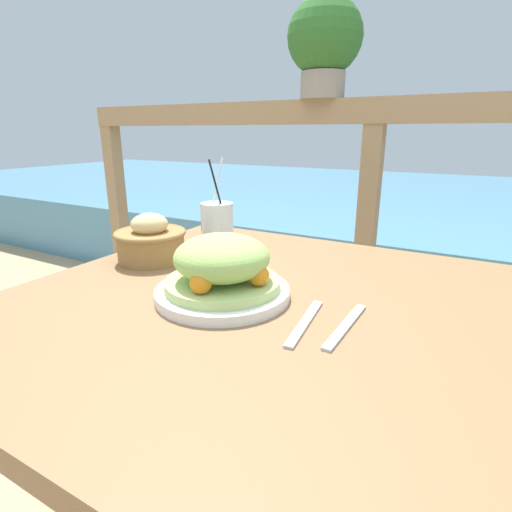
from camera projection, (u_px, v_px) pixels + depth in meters
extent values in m
cube|color=olive|center=(252.00, 305.00, 0.80)|extent=(0.92, 0.94, 0.04)
cube|color=olive|center=(213.00, 332.00, 1.43)|extent=(0.06, 0.06, 0.68)
cube|color=olive|center=(460.00, 404.00, 1.06)|extent=(0.06, 0.06, 0.68)
cube|color=#937551|center=(376.00, 111.00, 1.42)|extent=(2.80, 0.08, 0.09)
cube|color=#937551|center=(120.00, 225.00, 2.23)|extent=(0.07, 0.07, 1.06)
cube|color=#937551|center=(363.00, 263.00, 1.59)|extent=(0.07, 0.07, 1.06)
cube|color=teal|center=(431.00, 219.00, 3.76)|extent=(12.00, 4.00, 0.47)
cylinder|color=white|center=(223.00, 292.00, 0.78)|extent=(0.26, 0.26, 0.02)
cylinder|color=#B7D17A|center=(223.00, 283.00, 0.77)|extent=(0.22, 0.22, 0.02)
ellipsoid|color=#9EC660|center=(222.00, 257.00, 0.76)|extent=(0.18, 0.18, 0.09)
sphere|color=orange|center=(259.00, 275.00, 0.73)|extent=(0.04, 0.04, 0.04)
sphere|color=orange|center=(248.00, 259.00, 0.82)|extent=(0.04, 0.04, 0.04)
sphere|color=orange|center=(197.00, 260.00, 0.82)|extent=(0.04, 0.04, 0.04)
sphere|color=orange|center=(201.00, 283.00, 0.70)|extent=(0.04, 0.04, 0.04)
cylinder|color=silver|center=(217.00, 226.00, 1.09)|extent=(0.09, 0.09, 0.13)
cylinder|color=white|center=(215.00, 198.00, 1.08)|extent=(0.03, 0.05, 0.21)
cylinder|color=black|center=(220.00, 199.00, 1.06)|extent=(0.03, 0.06, 0.21)
cylinder|color=olive|center=(151.00, 246.00, 1.00)|extent=(0.16, 0.16, 0.07)
torus|color=olive|center=(150.00, 233.00, 0.99)|extent=(0.18, 0.18, 0.01)
ellipsoid|color=#DBB77A|center=(149.00, 224.00, 0.98)|extent=(0.09, 0.09, 0.05)
cylinder|color=gray|center=(323.00, 85.00, 1.49)|extent=(0.16, 0.16, 0.10)
sphere|color=#285B23|center=(325.00, 36.00, 1.44)|extent=(0.27, 0.27, 0.27)
cube|color=silver|center=(305.00, 322.00, 0.67)|extent=(0.04, 0.18, 0.00)
cube|color=silver|center=(346.00, 326.00, 0.66)|extent=(0.02, 0.18, 0.00)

